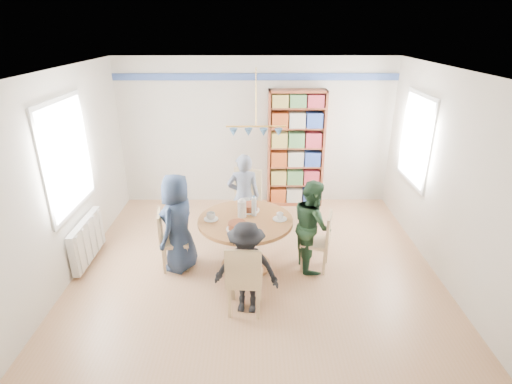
{
  "coord_description": "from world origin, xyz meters",
  "views": [
    {
      "loc": [
        -0.01,
        -4.69,
        3.2
      ],
      "look_at": [
        0.0,
        0.4,
        1.05
      ],
      "focal_mm": 28.0,
      "sensor_mm": 36.0,
      "label": 1
    }
  ],
  "objects_px": {
    "chair_near": "(244,277)",
    "person_far": "(244,197)",
    "radiator": "(87,240)",
    "chair_far": "(246,199)",
    "dining_table": "(246,232)",
    "person_right": "(312,225)",
    "chair_left": "(169,237)",
    "person_left": "(178,223)",
    "bookshelf": "(296,150)",
    "person_near": "(246,268)",
    "chair_right": "(321,239)"
  },
  "relations": [
    {
      "from": "chair_near",
      "to": "person_far",
      "type": "bearing_deg",
      "value": 91.63
    },
    {
      "from": "radiator",
      "to": "chair_far",
      "type": "xyz_separation_m",
      "value": [
        2.25,
        0.94,
        0.23
      ]
    },
    {
      "from": "dining_table",
      "to": "person_right",
      "type": "bearing_deg",
      "value": 1.35
    },
    {
      "from": "dining_table",
      "to": "person_far",
      "type": "bearing_deg",
      "value": 93.16
    },
    {
      "from": "radiator",
      "to": "chair_left",
      "type": "height_order",
      "value": "chair_left"
    },
    {
      "from": "person_left",
      "to": "bookshelf",
      "type": "xyz_separation_m",
      "value": [
        1.8,
        2.2,
        0.36
      ]
    },
    {
      "from": "chair_far",
      "to": "person_left",
      "type": "bearing_deg",
      "value": -129.35
    },
    {
      "from": "radiator",
      "to": "person_left",
      "type": "distance_m",
      "value": 1.41
    },
    {
      "from": "chair_far",
      "to": "person_left",
      "type": "height_order",
      "value": "person_left"
    },
    {
      "from": "dining_table",
      "to": "person_left",
      "type": "relative_size",
      "value": 0.93
    },
    {
      "from": "chair_near",
      "to": "person_right",
      "type": "distance_m",
      "value": 1.38
    },
    {
      "from": "chair_left",
      "to": "bookshelf",
      "type": "distance_m",
      "value": 2.99
    },
    {
      "from": "radiator",
      "to": "bookshelf",
      "type": "xyz_separation_m",
      "value": [
        3.15,
        2.04,
        0.71
      ]
    },
    {
      "from": "dining_table",
      "to": "person_far",
      "type": "xyz_separation_m",
      "value": [
        -0.05,
        0.86,
        0.15
      ]
    },
    {
      "from": "radiator",
      "to": "person_far",
      "type": "height_order",
      "value": "person_far"
    },
    {
      "from": "person_left",
      "to": "person_near",
      "type": "relative_size",
      "value": 1.19
    },
    {
      "from": "radiator",
      "to": "person_left",
      "type": "height_order",
      "value": "person_left"
    },
    {
      "from": "person_right",
      "to": "person_far",
      "type": "height_order",
      "value": "person_far"
    },
    {
      "from": "dining_table",
      "to": "person_right",
      "type": "xyz_separation_m",
      "value": [
        0.92,
        0.02,
        0.09
      ]
    },
    {
      "from": "person_near",
      "to": "bookshelf",
      "type": "relative_size",
      "value": 0.54
    },
    {
      "from": "radiator",
      "to": "chair_right",
      "type": "height_order",
      "value": "chair_right"
    },
    {
      "from": "person_left",
      "to": "person_far",
      "type": "relative_size",
      "value": 1.0
    },
    {
      "from": "chair_near",
      "to": "person_near",
      "type": "relative_size",
      "value": 0.79
    },
    {
      "from": "person_near",
      "to": "chair_far",
      "type": "bearing_deg",
      "value": 99.42
    },
    {
      "from": "radiator",
      "to": "person_near",
      "type": "bearing_deg",
      "value": -25.12
    },
    {
      "from": "person_left",
      "to": "person_near",
      "type": "xyz_separation_m",
      "value": [
        0.95,
        -0.92,
        -0.11
      ]
    },
    {
      "from": "person_far",
      "to": "chair_right",
      "type": "bearing_deg",
      "value": 135.98
    },
    {
      "from": "person_left",
      "to": "person_near",
      "type": "height_order",
      "value": "person_left"
    },
    {
      "from": "chair_far",
      "to": "dining_table",
      "type": "bearing_deg",
      "value": -88.93
    },
    {
      "from": "chair_far",
      "to": "bookshelf",
      "type": "distance_m",
      "value": 1.5
    },
    {
      "from": "person_far",
      "to": "person_near",
      "type": "relative_size",
      "value": 1.2
    },
    {
      "from": "chair_far",
      "to": "person_near",
      "type": "bearing_deg",
      "value": -88.55
    },
    {
      "from": "chair_right",
      "to": "person_right",
      "type": "relative_size",
      "value": 0.66
    },
    {
      "from": "chair_far",
      "to": "person_far",
      "type": "xyz_separation_m",
      "value": [
        -0.03,
        -0.22,
        0.12
      ]
    },
    {
      "from": "person_left",
      "to": "person_near",
      "type": "bearing_deg",
      "value": 64.16
    },
    {
      "from": "radiator",
      "to": "person_far",
      "type": "bearing_deg",
      "value": 17.99
    },
    {
      "from": "chair_near",
      "to": "dining_table",
      "type": "bearing_deg",
      "value": 90.31
    },
    {
      "from": "person_left",
      "to": "dining_table",
      "type": "bearing_deg",
      "value": 109.31
    },
    {
      "from": "chair_left",
      "to": "bookshelf",
      "type": "relative_size",
      "value": 0.4
    },
    {
      "from": "chair_right",
      "to": "bookshelf",
      "type": "bearing_deg",
      "value": 94.18
    },
    {
      "from": "chair_near",
      "to": "person_far",
      "type": "relative_size",
      "value": 0.66
    },
    {
      "from": "dining_table",
      "to": "chair_right",
      "type": "xyz_separation_m",
      "value": [
        1.04,
        -0.04,
        -0.09
      ]
    },
    {
      "from": "chair_right",
      "to": "person_left",
      "type": "height_order",
      "value": "person_left"
    },
    {
      "from": "person_left",
      "to": "bookshelf",
      "type": "height_order",
      "value": "bookshelf"
    },
    {
      "from": "chair_left",
      "to": "chair_far",
      "type": "relative_size",
      "value": 0.82
    },
    {
      "from": "radiator",
      "to": "chair_near",
      "type": "height_order",
      "value": "chair_near"
    },
    {
      "from": "dining_table",
      "to": "chair_left",
      "type": "xyz_separation_m",
      "value": [
        -1.06,
        -0.02,
        -0.08
      ]
    },
    {
      "from": "chair_left",
      "to": "person_far",
      "type": "height_order",
      "value": "person_far"
    },
    {
      "from": "chair_right",
      "to": "bookshelf",
      "type": "height_order",
      "value": "bookshelf"
    },
    {
      "from": "radiator",
      "to": "dining_table",
      "type": "bearing_deg",
      "value": -3.54
    }
  ]
}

